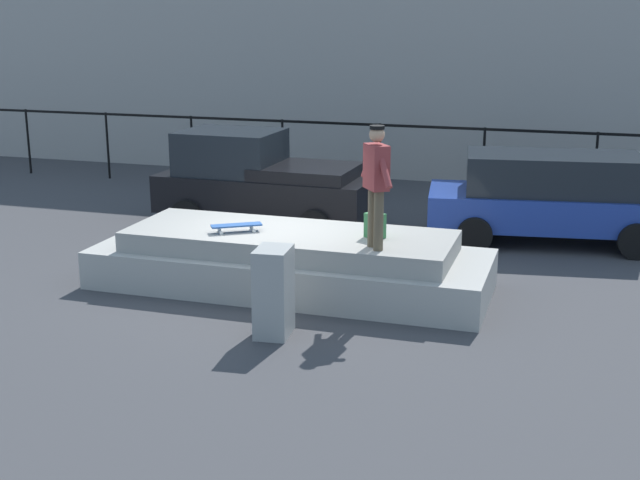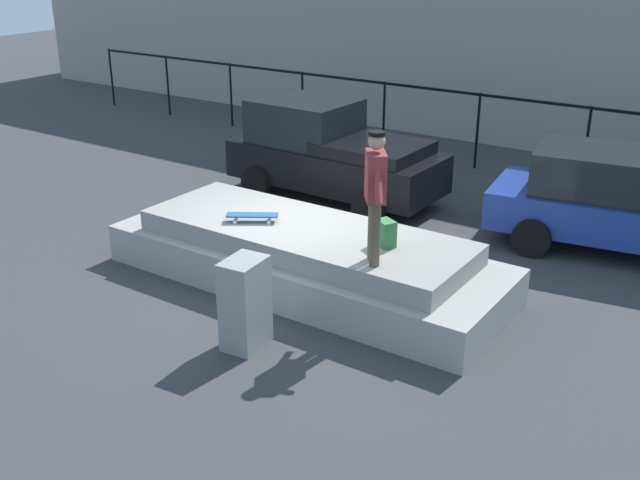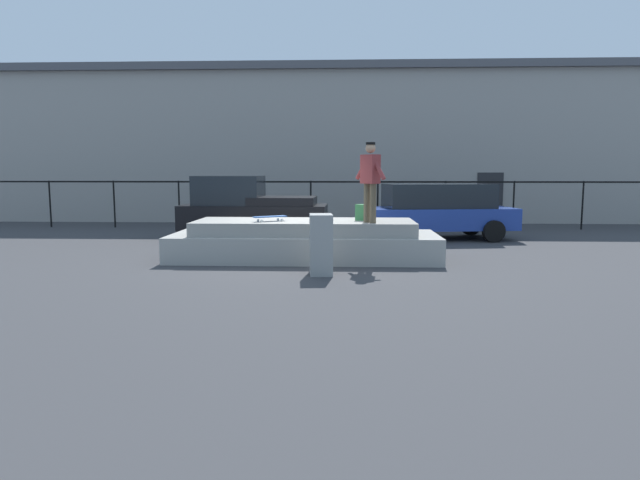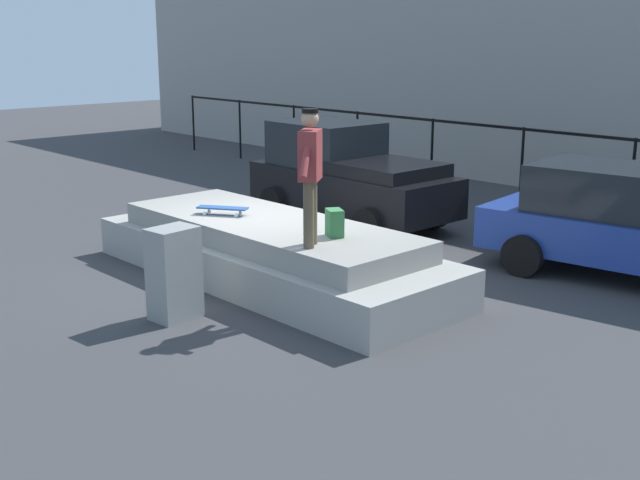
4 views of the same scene
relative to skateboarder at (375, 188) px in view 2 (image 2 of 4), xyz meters
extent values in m
plane|color=#38383A|center=(-1.78, 0.73, -1.94)|extent=(60.00, 60.00, 0.00)
cube|color=#9E9B93|center=(-1.50, 0.54, -1.64)|extent=(6.19, 2.19, 0.59)
cube|color=gray|center=(-1.50, 0.54, -1.19)|extent=(5.08, 1.80, 0.31)
cylinder|color=brown|center=(-0.07, 0.09, -0.59)|extent=(0.14, 0.14, 0.87)
cylinder|color=brown|center=(0.07, -0.09, -0.59)|extent=(0.14, 0.14, 0.87)
cube|color=maroon|center=(0.00, 0.00, 0.16)|extent=(0.45, 0.49, 0.64)
cylinder|color=maroon|center=(-0.16, 0.21, 0.19)|extent=(0.35, 0.43, 0.53)
cylinder|color=maroon|center=(0.16, -0.21, 0.19)|extent=(0.35, 0.43, 0.53)
sphere|color=tan|center=(0.00, 0.00, 0.62)|extent=(0.22, 0.22, 0.22)
cylinder|color=black|center=(0.00, 0.00, 0.72)|extent=(0.29, 0.29, 0.05)
cube|color=#264C8C|center=(-2.27, 0.27, -0.92)|extent=(0.76, 0.59, 0.02)
cylinder|color=silver|center=(-2.54, 0.21, -1.00)|extent=(0.06, 0.06, 0.06)
cylinder|color=silver|center=(-2.43, 0.04, -1.00)|extent=(0.06, 0.06, 0.06)
cylinder|color=silver|center=(-2.11, 0.49, -1.00)|extent=(0.06, 0.06, 0.06)
cylinder|color=silver|center=(-2.00, 0.32, -1.00)|extent=(0.06, 0.06, 0.06)
cube|color=#33723F|center=(-0.15, 0.58, -0.84)|extent=(0.34, 0.31, 0.37)
cube|color=black|center=(-3.24, 4.06, -1.25)|extent=(4.32, 1.79, 0.74)
cube|color=black|center=(-3.99, 4.07, -0.45)|extent=(1.96, 1.61, 0.85)
cube|color=black|center=(-2.39, 4.04, -0.76)|extent=(1.96, 1.66, 0.24)
cylinder|color=black|center=(-4.55, 4.96, -1.62)|extent=(0.64, 0.23, 0.64)
cylinder|color=black|center=(-4.59, 3.22, -1.62)|extent=(0.64, 0.23, 0.64)
cylinder|color=black|center=(-1.90, 4.90, -1.62)|extent=(0.64, 0.23, 0.64)
cylinder|color=black|center=(-1.93, 3.16, -1.62)|extent=(0.64, 0.23, 0.64)
cube|color=navy|center=(2.25, 4.56, -1.30)|extent=(4.71, 2.41, 0.64)
cube|color=black|center=(2.25, 4.56, -0.62)|extent=(3.34, 2.01, 0.71)
cylinder|color=black|center=(0.74, 5.28, -1.62)|extent=(0.66, 0.31, 0.64)
cylinder|color=black|center=(1.00, 3.45, -1.62)|extent=(0.66, 0.31, 0.64)
cube|color=gray|center=(-1.03, -1.44, -1.33)|extent=(0.50, 0.64, 1.21)
cylinder|color=black|center=(-13.78, 7.61, -1.08)|extent=(0.06, 0.06, 1.71)
cylinder|color=black|center=(-11.38, 7.61, -1.08)|extent=(0.06, 0.06, 1.71)
cylinder|color=black|center=(-8.98, 7.61, -1.08)|extent=(0.06, 0.06, 1.71)
cylinder|color=black|center=(-6.58, 7.61, -1.08)|extent=(0.06, 0.06, 1.71)
cylinder|color=black|center=(-4.18, 7.61, -1.08)|extent=(0.06, 0.06, 1.71)
cylinder|color=black|center=(-1.78, 7.61, -1.08)|extent=(0.06, 0.06, 1.71)
cylinder|color=black|center=(0.62, 7.61, -1.08)|extent=(0.06, 0.06, 1.71)
cube|color=black|center=(-1.78, 7.61, -0.27)|extent=(24.00, 0.04, 0.06)
cube|color=gray|center=(-1.78, 13.71, 1.05)|extent=(34.49, 8.01, 5.97)
camera|label=1|loc=(2.76, -11.41, 2.27)|focal=47.48mm
camera|label=2|loc=(4.50, -7.87, 3.01)|focal=41.91mm
camera|label=3|loc=(-0.57, -12.39, 0.11)|focal=31.27mm
camera|label=4|loc=(7.43, -6.79, 1.65)|focal=44.97mm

